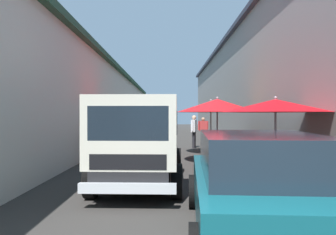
{
  "coord_description": "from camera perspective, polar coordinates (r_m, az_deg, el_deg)",
  "views": [
    {
      "loc": [
        -1.59,
        0.4,
        1.7
      ],
      "look_at": [
        12.78,
        0.4,
        1.6
      ],
      "focal_mm": 34.35,
      "sensor_mm": 36.0,
      "label": 1
    }
  ],
  "objects": [
    {
      "name": "fruit_stall_far_right",
      "position": [
        13.1,
        -8.86,
        0.98
      ],
      "size": [
        2.48,
        2.48,
        2.35
      ],
      "color": "#9E9EA3",
      "rests_on": "ground"
    },
    {
      "name": "vendor_in_shade",
      "position": [
        19.03,
        6.25,
        -2.0
      ],
      "size": [
        0.28,
        0.62,
        1.57
      ],
      "color": "#232328",
      "rests_on": "ground"
    },
    {
      "name": "delivery_truck",
      "position": [
        7.27,
        -5.35,
        -4.81
      ],
      "size": [
        4.97,
        2.09,
        2.08
      ],
      "color": "black",
      "rests_on": "ground"
    },
    {
      "name": "building_right_concrete",
      "position": [
        18.95,
        23.22,
        5.7
      ],
      "size": [
        49.8,
        7.5,
        6.9
      ],
      "color": "gray",
      "rests_on": "ground"
    },
    {
      "name": "parked_scooter",
      "position": [
        14.41,
        -4.26,
        -4.58
      ],
      "size": [
        1.69,
        0.39,
        1.14
      ],
      "color": "black",
      "rests_on": "ground"
    },
    {
      "name": "fruit_stall_far_left",
      "position": [
        8.8,
        18.46,
        0.58
      ],
      "size": [
        2.78,
        2.78,
        2.2
      ],
      "color": "#9E9EA3",
      "rests_on": "ground"
    },
    {
      "name": "fruit_stall_near_left",
      "position": [
        14.27,
        7.59,
        1.22
      ],
      "size": [
        2.72,
        2.72,
        2.41
      ],
      "color": "#9E9EA3",
      "rests_on": "ground"
    },
    {
      "name": "ground",
      "position": [
        15.19,
        1.51,
        -6.02
      ],
      "size": [
        90.0,
        90.0,
        0.0
      ],
      "primitive_type": "plane",
      "color": "#33302D"
    },
    {
      "name": "fruit_stall_near_right",
      "position": [
        11.43,
        8.82,
        1.29
      ],
      "size": [
        2.87,
        2.87,
        2.35
      ],
      "color": "#9E9EA3",
      "rests_on": "ground"
    },
    {
      "name": "vendor_by_crates",
      "position": [
        16.61,
        4.64,
        -2.05
      ],
      "size": [
        0.63,
        0.35,
        1.7
      ],
      "color": "#232328",
      "rests_on": "ground"
    },
    {
      "name": "building_left_whitewash",
      "position": [
        18.58,
        -20.97,
        2.41
      ],
      "size": [
        49.8,
        7.5,
        4.7
      ],
      "color": "beige",
      "rests_on": "ground"
    },
    {
      "name": "hatchback_car",
      "position": [
        4.76,
        15.56,
        -11.3
      ],
      "size": [
        4.01,
        2.13,
        1.45
      ],
      "color": "#0F4C56",
      "rests_on": "ground"
    }
  ]
}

